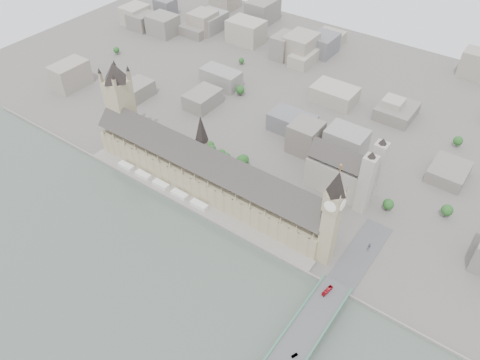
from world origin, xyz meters
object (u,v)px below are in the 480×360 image
Objects in this scene: victoria_tower at (120,101)px; car_approach at (369,246)px; red_bus_north at (327,291)px; car_silver at (295,355)px; palace_of_westminster at (207,172)px; westminster_bridge at (291,355)px; westminster_abbey at (344,172)px; elizabeth_tower at (332,212)px.

victoria_tower is 292.41m from car_approach.
car_silver is (6.58, -61.31, -0.80)m from red_bus_north.
red_bus_north is (280.97, -54.19, -43.33)m from victoria_tower.
victoria_tower is (-122.00, 6.30, 32.50)m from palace_of_westminster.
red_bus_north is at bearing 92.92° from westminster_bridge.
palace_of_westminster is 3.90× the size of westminster_abbey.
palace_of_westminster is 0.82× the size of westminster_bridge.
red_bus_north is (20.97, -36.19, -46.21)m from elizabeth_tower.
westminster_bridge is 190.56m from westminster_abbey.
red_bus_north is at bearing -10.92° from victoria_tower.
car_approach is at bearing 42.89° from elizabeth_tower.
elizabeth_tower is 0.33× the size of westminster_bridge.
elizabeth_tower is 61.50m from car_approach.
car_silver is (165.55, -109.20, -11.64)m from palace_of_westminster.
elizabeth_tower is 21.60× the size of car_silver.
palace_of_westminster reaches higher than car_silver.
car_silver is at bearing -33.41° from palace_of_westminster.
palace_of_westminster is 58.16× the size of car_approach.
victoria_tower is at bearing -177.15° from car_silver.
car_approach is (166.90, 15.15, -11.79)m from palace_of_westminster.
victoria_tower is 289.41m from red_bus_north.
palace_of_westminster is at bearing 146.51° from westminster_bridge.
elizabeth_tower is at bearing 130.52° from car_silver.
car_approach is at bearing 114.11° from car_silver.
westminster_abbey is 5.83× the size of red_bus_north.
westminster_bridge is 122.59m from car_approach.
elizabeth_tower is 9.22× the size of red_bus_north.
elizabeth_tower reaches higher than victoria_tower.
palace_of_westminster reaches higher than red_bus_north.
palace_of_westminster is 142.94m from elizabeth_tower.
palace_of_westminster is 2.65× the size of victoria_tower.
palace_of_westminster is at bearing 162.98° from car_approach.
red_bus_north is 2.56× the size of car_approach.
elizabeth_tower reaches higher than car_approach.
elizabeth_tower reaches higher than westminster_bridge.
car_approach is (55.98, -60.15, -14.17)m from westminster_abbey.
car_silver is at bearing -73.51° from westminster_abbey.
car_approach reaches higher than westminster_bridge.
red_bus_north reaches higher than car_silver.
victoria_tower is 1.47× the size of westminster_abbey.
car_silver is 1.09× the size of car_approach.
car_approach is at bearing 87.70° from westminster_bridge.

